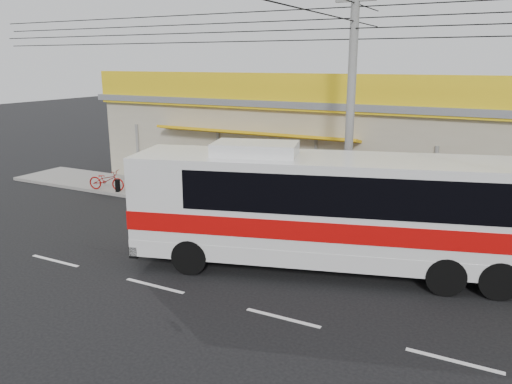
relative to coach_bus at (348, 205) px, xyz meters
The scene contains 8 objects.
ground 5.03m from the coach_bus, 166.15° to the right, with size 120.00×120.00×0.00m, color black.
sidewalk 6.91m from the coach_bus, 132.23° to the left, with size 30.00×3.20×0.15m, color gray.
lane_markings 6.08m from the coach_bus, 141.05° to the right, with size 50.00×0.12×0.01m, color silver, non-canonical shape.
storefront_building 11.36m from the coach_bus, 113.10° to the left, with size 22.60×9.20×5.70m.
coach_bus is the anchor object (origin of this frame).
motorbike_red 13.61m from the coach_bus, 164.56° to the left, with size 0.65×1.87×0.98m, color maroon.
motorbike_dark 11.81m from the coach_bus, 161.27° to the left, with size 0.44×1.57×0.94m, color black.
utility_pole 6.31m from the coach_bus, 107.62° to the left, with size 34.00×14.00×9.06m.
Camera 1 is at (8.55, -12.76, 6.20)m, focal length 35.00 mm.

